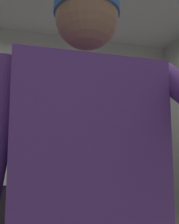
# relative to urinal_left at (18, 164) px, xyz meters

# --- Properties ---
(wall_back) EXTENTS (4.09, 0.12, 2.67)m
(wall_back) POSITION_rel_urinal_left_xyz_m (0.60, 0.22, 0.56)
(wall_back) COLOR #B2B2AD
(wall_back) RESTS_ON ground_plane
(wainscot_band_back) EXTENTS (3.49, 0.03, 1.22)m
(wainscot_band_back) POSITION_rel_urinal_left_xyz_m (0.60, 0.14, -0.17)
(wainscot_band_back) COLOR #2D2833
(wainscot_band_back) RESTS_ON ground_plane
(urinal_left) EXTENTS (0.40, 0.34, 1.24)m
(urinal_left) POSITION_rel_urinal_left_xyz_m (0.00, 0.00, 0.00)
(urinal_left) COLOR white
(urinal_left) RESTS_ON ground_plane
(urinal_middle) EXTENTS (0.40, 0.34, 1.24)m
(urinal_middle) POSITION_rel_urinal_left_xyz_m (0.75, 0.00, 0.00)
(urinal_middle) COLOR white
(urinal_middle) RESTS_ON ground_plane
(privacy_divider_panel) EXTENTS (0.04, 0.40, 0.90)m
(privacy_divider_panel) POSITION_rel_urinal_left_xyz_m (0.38, -0.07, 0.17)
(privacy_divider_panel) COLOR #4C4C51
(person) EXTENTS (0.69, 0.60, 1.61)m
(person) POSITION_rel_urinal_left_xyz_m (0.23, -2.51, 0.17)
(person) COLOR #2D3342
(person) RESTS_ON ground_plane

